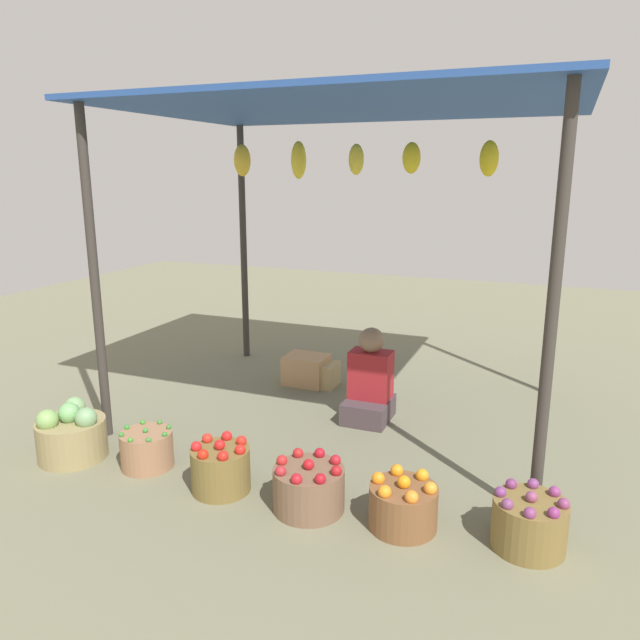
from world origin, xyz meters
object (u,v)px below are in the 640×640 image
Objects in this scene: vendor_person at (370,385)px; wooden_crate_near_vendor at (306,370)px; basket_cabbages at (72,435)px; basket_red_tomatoes at (221,468)px; basket_red_apples at (309,488)px; basket_purple_onions at (529,523)px; basket_oranges at (403,505)px; basket_green_chilies at (147,449)px; wooden_crate_stacked_rear at (320,374)px.

wooden_crate_near_vendor is (-0.83, 0.60, -0.16)m from vendor_person.
basket_cabbages reaches higher than basket_red_tomatoes.
basket_red_apples is 1.27m from basket_purple_onions.
basket_red_apples is 2.26m from wooden_crate_near_vendor.
basket_oranges reaches higher than wooden_crate_near_vendor.
basket_red_apples is at bearing -175.87° from basket_purple_onions.
basket_purple_onions is at bearing 1.70° from basket_cabbages.
basket_green_chilies is 1.27m from basket_red_apples.
basket_red_apples is 0.58m from basket_oranges.
basket_red_tomatoes is 1.20m from basket_oranges.
basket_oranges is 2.53m from wooden_crate_near_vendor.
basket_red_tomatoes is 0.95× the size of wooden_crate_near_vendor.
basket_oranges is (0.58, 0.03, -0.00)m from basket_red_apples.
vendor_person is 1.96× the size of basket_oranges.
basket_green_chilies is 0.95× the size of basket_red_tomatoes.
wooden_crate_near_vendor is at bearing 97.86° from basket_red_tomatoes.
basket_red_apples is (1.26, -0.09, 0.01)m from basket_green_chilies.
basket_cabbages is at bearing -179.96° from basket_red_apples.
vendor_person is 1.58m from basket_red_tomatoes.
vendor_person reaches higher than wooden_crate_near_vendor.
basket_green_chilies reaches higher than wooden_crate_near_vendor.
basket_red_tomatoes is 0.96× the size of basket_oranges.
basket_cabbages is 3.12m from basket_purple_onions.
vendor_person reaches higher than basket_red_tomatoes.
basket_purple_onions is (0.69, 0.06, 0.01)m from basket_oranges.
basket_cabbages is 1.10× the size of basket_red_apples.
basket_purple_onions is at bearing 4.13° from basket_red_apples.
vendor_person is 1.78× the size of basket_red_apples.
basket_red_tomatoes is at bearing -177.19° from basket_purple_onions.
basket_oranges is (0.66, -1.45, -0.16)m from vendor_person.
basket_oranges is 1.20× the size of wooden_crate_stacked_rear.
basket_red_apples is 1.09× the size of wooden_crate_near_vendor.
basket_green_chilies is at bearing 176.14° from basket_red_apples.
basket_cabbages is at bearing -114.51° from wooden_crate_near_vendor.
vendor_person is at bearing 39.75° from basket_cabbages.
vendor_person reaches higher than basket_green_chilies.
vendor_person reaches higher than basket_cabbages.
basket_purple_onions is at bearing -44.30° from wooden_crate_stacked_rear.
vendor_person is at bearing 49.47° from basket_green_chilies.
basket_oranges is at bearing 1.31° from basket_red_tomatoes.
basket_red_apples is 2.21m from wooden_crate_stacked_rear.
basket_green_chilies is 1.09× the size of wooden_crate_stacked_rear.
basket_purple_onions reaches higher than basket_oranges.
basket_oranges is at bearing -65.64° from vendor_person.
basket_cabbages reaches higher than basket_red_apples.
basket_red_tomatoes reaches higher than basket_oranges.
basket_red_tomatoes reaches higher than basket_red_apples.
basket_oranges is (1.84, -0.06, 0.01)m from basket_green_chilies.
basket_cabbages is at bearing -171.61° from basket_green_chilies.
basket_purple_onions is 1.00× the size of wooden_crate_near_vendor.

